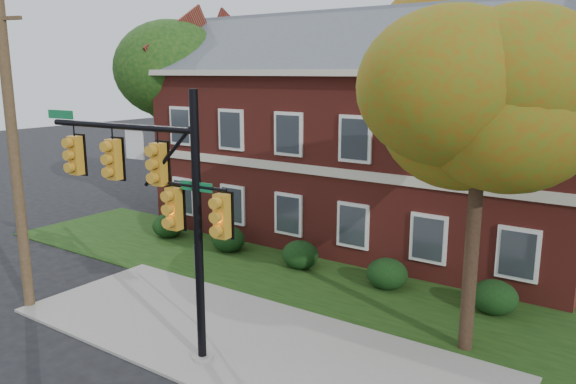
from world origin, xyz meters
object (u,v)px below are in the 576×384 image
Objects in this scene: hedge_left at (228,239)px; apartment_building at (368,123)px; hedge_right at (387,274)px; tree_left_rear at (185,81)px; hedge_center at (300,255)px; hedge_far_left at (168,226)px; tree_far_rear at (464,38)px; sign_post at (199,273)px; hedge_far_right at (494,297)px; tree_near_right at (491,93)px; traffic_signal at (158,193)px; utility_pole at (14,156)px.

apartment_building is at bearing 56.33° from hedge_left.
hedge_right is 0.16× the size of tree_left_rear.
hedge_center and hedge_right have the same top height.
hedge_far_left is 1.00× the size of hedge_right.
tree_far_rear reaches higher than hedge_center.
apartment_building is 9.82m from hedge_far_left.
tree_far_rear is at bearing 103.53° from sign_post.
hedge_far_right is 0.16× the size of tree_left_rear.
hedge_left is 0.16× the size of tree_near_right.
sign_post is at bearing -87.42° from apartment_building.
hedge_far_left is 10.50m from hedge_right.
tree_left_rear is at bearing 166.11° from hedge_far_right.
hedge_right is 0.56× the size of sign_post.
hedge_center is at bearing -95.85° from tree_far_rear.
tree_left_rear is (-16.95, 6.97, 0.01)m from tree_near_right.
hedge_left is at bearing 140.44° from sign_post.
traffic_signal is (-6.69, -4.36, -2.46)m from tree_near_right.
hedge_far_right is 16.51m from tree_far_rear.
traffic_signal is at bearing -131.96° from hedge_far_right.
hedge_center is 0.15× the size of utility_pole.
tree_far_rear is at bearing 80.29° from apartment_building.
apartment_building reaches higher than utility_pole.
utility_pole is at bearing -147.31° from hedge_far_right.
hedge_right is 0.12× the size of tree_far_rear.
hedge_far_right is 0.16× the size of tree_near_right.
tree_near_right reaches higher than hedge_left.
hedge_center is at bearing 158.58° from tree_near_right.
hedge_right is at bearing 180.00° from hedge_far_right.
hedge_left and hedge_far_right have the same top height.
hedge_far_right is at bearing 0.00° from hedge_center.
utility_pole is at bearing -179.31° from traffic_signal.
tree_near_right is at bearing -69.73° from tree_far_rear.
utility_pole is 3.75× the size of sign_post.
hedge_center is 5.99m from sign_post.
hedge_left is at bearing 63.20° from utility_pole.
apartment_building reaches higher than tree_left_rear.
utility_pole is at bearing -158.30° from tree_near_right.
hedge_center is 0.21× the size of traffic_signal.
tree_near_right is 3.45× the size of sign_post.
traffic_signal is 2.85m from sign_post.
hedge_left is at bearing -110.29° from tree_far_rear.
apartment_building is 12.48m from traffic_signal.
utility_pole is at bearing -145.34° from sign_post.
hedge_right is at bearing 0.00° from hedge_left.
hedge_left is 0.15× the size of utility_pole.
traffic_signal is (0.53, -7.20, 3.68)m from hedge_center.
utility_pole is (-8.50, -7.70, 4.21)m from hedge_right.
tree_near_right is (14.22, -2.83, 6.14)m from hedge_far_left.
hedge_center is 0.16× the size of tree_left_rear.
hedge_left is 0.21× the size of traffic_signal.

